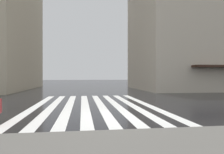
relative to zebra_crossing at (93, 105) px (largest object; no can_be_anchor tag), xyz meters
name	(u,v)px	position (x,y,z in m)	size (l,w,h in m)	color
ground_plane	(117,116)	(-4.00, -0.92, 0.00)	(220.00, 220.00, 0.00)	black
zebra_crossing	(93,105)	(0.00, 0.00, 0.00)	(13.00, 7.50, 0.01)	silver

